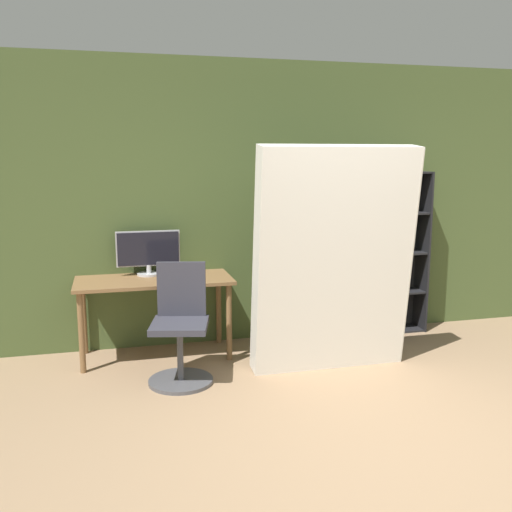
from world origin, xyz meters
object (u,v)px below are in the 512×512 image
Objects in this scene: office_chair at (181,334)px; bookshelf at (379,252)px; monitor at (148,251)px; mattress_near at (334,260)px.

bookshelf is (2.14, 0.81, 0.44)m from office_chair.
office_chair is at bearing -77.11° from monitor.
office_chair is 2.33m from bookshelf.
office_chair is at bearing -159.19° from bookshelf.
mattress_near is at bearing -31.07° from monitor.
mattress_near is (-0.86, -0.89, 0.11)m from bookshelf.
mattress_near reaches higher than office_chair.
bookshelf reaches higher than office_chair.
office_chair is at bearing 176.40° from mattress_near.
mattress_near reaches higher than monitor.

